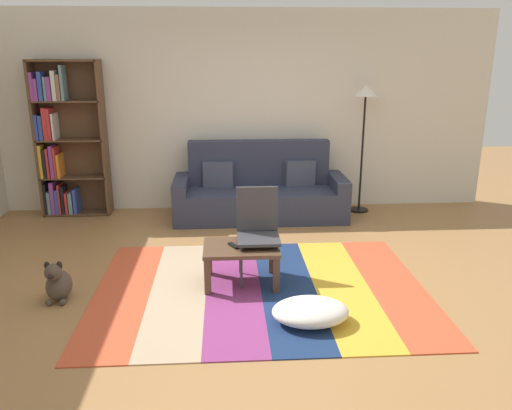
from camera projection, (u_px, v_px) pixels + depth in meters
name	position (u px, v px, depth m)	size (l,w,h in m)	color
ground_plane	(258.00, 281.00, 4.93)	(14.00, 14.00, 0.00)	#9E7042
back_wall	(246.00, 112.00, 6.98)	(6.80, 0.10, 2.70)	silver
rug	(261.00, 289.00, 4.74)	(3.07, 2.29, 0.01)	#C64C2D
couch	(260.00, 192.00, 6.78)	(2.26, 0.80, 1.00)	#2D3347
bookshelf	(63.00, 142.00, 6.70)	(0.90, 0.28, 2.05)	brown
coffee_table	(241.00, 253.00, 4.79)	(0.71, 0.51, 0.38)	#513826
pouf	(310.00, 312.00, 4.13)	(0.63, 0.46, 0.19)	white
dog	(58.00, 283.00, 4.51)	(0.22, 0.35, 0.40)	#473D33
standing_lamp	(365.00, 107.00, 6.71)	(0.32, 0.32, 1.72)	black
tv_remote	(234.00, 246.00, 4.75)	(0.04, 0.15, 0.02)	black
folding_chair	(258.00, 226.00, 4.86)	(0.40, 0.40, 0.90)	#38383D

